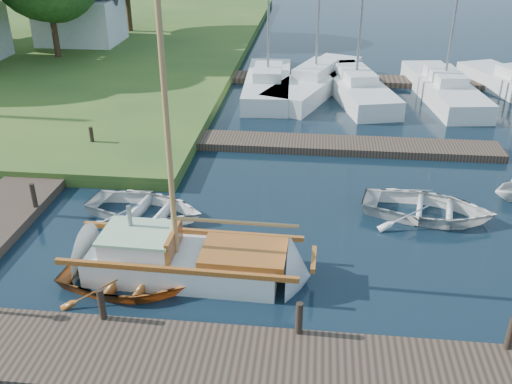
# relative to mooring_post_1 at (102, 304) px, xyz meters

# --- Properties ---
(ground) EXTENTS (160.00, 160.00, 0.00)m
(ground) POSITION_rel_mooring_post_1_xyz_m (3.00, 5.00, -0.70)
(ground) COLOR black
(ground) RESTS_ON ground
(near_dock) EXTENTS (18.00, 2.20, 0.30)m
(near_dock) POSITION_rel_mooring_post_1_xyz_m (3.00, -1.00, -0.55)
(near_dock) COLOR #31221D
(near_dock) RESTS_ON ground
(left_dock) EXTENTS (2.20, 18.00, 0.30)m
(left_dock) POSITION_rel_mooring_post_1_xyz_m (-5.00, 7.00, -0.55)
(left_dock) COLOR #31221D
(left_dock) RESTS_ON ground
(far_dock) EXTENTS (14.00, 1.60, 0.30)m
(far_dock) POSITION_rel_mooring_post_1_xyz_m (5.00, 11.50, -0.55)
(far_dock) COLOR #31221D
(far_dock) RESTS_ON ground
(pontoon) EXTENTS (30.00, 1.60, 0.30)m
(pontoon) POSITION_rel_mooring_post_1_xyz_m (13.00, 21.00, -0.55)
(pontoon) COLOR #31221D
(pontoon) RESTS_ON ground
(mooring_post_1) EXTENTS (0.16, 0.16, 0.80)m
(mooring_post_1) POSITION_rel_mooring_post_1_xyz_m (0.00, 0.00, 0.00)
(mooring_post_1) COLOR black
(mooring_post_1) RESTS_ON near_dock
(mooring_post_2) EXTENTS (0.16, 0.16, 0.80)m
(mooring_post_2) POSITION_rel_mooring_post_1_xyz_m (4.50, 0.00, 0.00)
(mooring_post_2) COLOR black
(mooring_post_2) RESTS_ON near_dock
(mooring_post_3) EXTENTS (0.16, 0.16, 0.80)m
(mooring_post_3) POSITION_rel_mooring_post_1_xyz_m (9.00, 0.00, 0.00)
(mooring_post_3) COLOR black
(mooring_post_3) RESTS_ON near_dock
(mooring_post_4) EXTENTS (0.16, 0.16, 0.80)m
(mooring_post_4) POSITION_rel_mooring_post_1_xyz_m (-4.00, 5.00, 0.00)
(mooring_post_4) COLOR black
(mooring_post_4) RESTS_ON left_dock
(mooring_post_5) EXTENTS (0.16, 0.16, 0.80)m
(mooring_post_5) POSITION_rel_mooring_post_1_xyz_m (-4.00, 10.00, 0.00)
(mooring_post_5) COLOR black
(mooring_post_5) RESTS_ON left_dock
(sailboat) EXTENTS (7.20, 2.15, 9.83)m
(sailboat) POSITION_rel_mooring_post_1_xyz_m (1.54, 2.37, -0.36)
(sailboat) COLOR silver
(sailboat) RESTS_ON ground
(dinghy) EXTENTS (3.63, 2.78, 0.70)m
(dinghy) POSITION_rel_mooring_post_1_xyz_m (-0.04, 1.54, -0.35)
(dinghy) COLOR brown
(dinghy) RESTS_ON ground
(tender_a) EXTENTS (4.23, 3.36, 0.79)m
(tender_a) POSITION_rel_mooring_post_1_xyz_m (-0.54, 5.29, -0.31)
(tender_a) COLOR silver
(tender_a) RESTS_ON ground
(tender_c) EXTENTS (4.52, 3.61, 0.84)m
(tender_c) POSITION_rel_mooring_post_1_xyz_m (8.30, 6.20, -0.28)
(tender_c) COLOR silver
(tender_c) RESTS_ON ground
(marina_boat_0) EXTENTS (2.51, 7.59, 9.98)m
(marina_boat_0) POSITION_rel_mooring_post_1_xyz_m (2.14, 18.54, -0.13)
(marina_boat_0) COLOR silver
(marina_boat_0) RESTS_ON ground
(marina_boat_1) EXTENTS (5.21, 9.34, 9.53)m
(marina_boat_1) POSITION_rel_mooring_post_1_xyz_m (4.56, 19.36, -0.14)
(marina_boat_1) COLOR silver
(marina_boat_1) RESTS_ON ground
(marina_boat_2) EXTENTS (4.10, 8.18, 12.30)m
(marina_boat_2) POSITION_rel_mooring_post_1_xyz_m (6.60, 18.52, -0.12)
(marina_boat_2) COLOR silver
(marina_boat_2) RESTS_ON ground
(marina_boat_3) EXTENTS (3.28, 8.36, 10.94)m
(marina_boat_3) POSITION_rel_mooring_post_1_xyz_m (10.99, 18.76, -0.13)
(marina_boat_3) COLOR silver
(marina_boat_3) RESTS_ON ground
(house_c) EXTENTS (5.25, 4.00, 5.28)m
(house_c) POSITION_rel_mooring_post_1_xyz_m (-11.00, 27.00, 1.88)
(house_c) COLOR silver
(house_c) RESTS_ON shore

